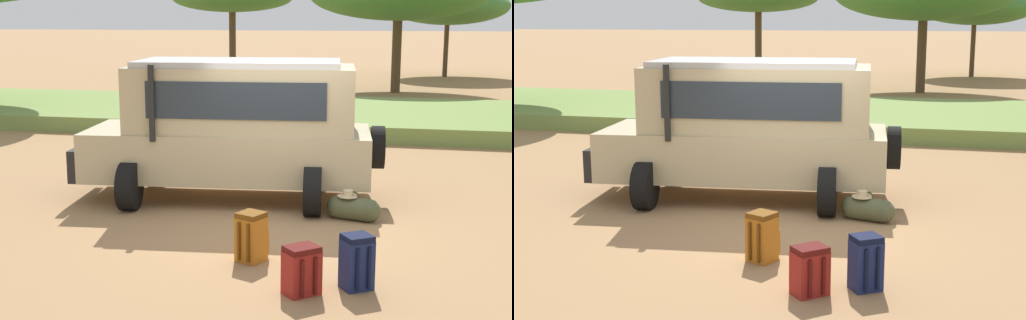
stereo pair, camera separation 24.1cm
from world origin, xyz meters
The scene contains 8 objects.
ground_plane centered at (0.00, 0.00, 0.00)m, with size 320.00×320.00×0.00m, color #9E754C.
grass_bank centered at (0.00, 11.24, 0.22)m, with size 120.00×7.00×0.44m.
safari_vehicle centered at (-1.03, 1.73, 1.29)m, with size 5.45×3.08×2.44m.
backpack_beside_front_wheel centered at (0.02, -1.44, 0.32)m, with size 0.43×0.47×0.66m.
backpack_cluster_center centered at (1.44, -2.12, 0.32)m, with size 0.45×0.47×0.66m.
backpack_near_rear_wheel centered at (0.83, -2.43, 0.28)m, with size 0.50×0.50×0.58m.
duffel_bag_low_black_case centered at (1.15, 0.80, 0.19)m, with size 0.86×0.49×0.47m.
acacia_tree_right_mid centered at (3.49, 29.73, 3.71)m, with size 6.33×6.63×4.70m.
Camera 1 is at (2.04, -10.17, 3.16)m, focal length 50.00 mm.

